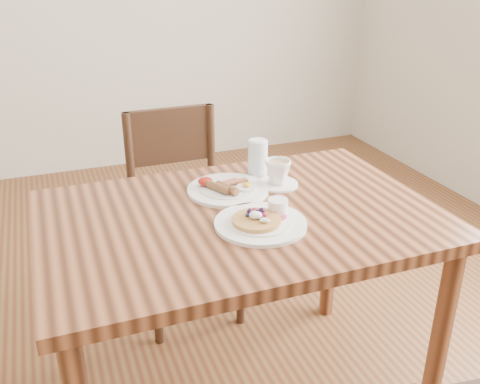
{
  "coord_description": "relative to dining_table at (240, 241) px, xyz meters",
  "views": [
    {
      "loc": [
        -0.52,
        -1.36,
        1.48
      ],
      "look_at": [
        0.0,
        0.0,
        0.82
      ],
      "focal_mm": 40.0,
      "sensor_mm": 36.0,
      "label": 1
    }
  ],
  "objects": [
    {
      "name": "pancake_plate",
      "position": [
        0.03,
        -0.09,
        0.11
      ],
      "size": [
        0.27,
        0.27,
        0.06
      ],
      "color": "white",
      "rests_on": "dining_table"
    },
    {
      "name": "dining_table",
      "position": [
        0.0,
        0.0,
        0.0
      ],
      "size": [
        1.2,
        0.8,
        0.75
      ],
      "color": "brown",
      "rests_on": "ground"
    },
    {
      "name": "chair_far",
      "position": [
        -0.02,
        0.64,
        -0.16
      ],
      "size": [
        0.42,
        0.42,
        0.88
      ],
      "rotation": [
        0.0,
        0.0,
        3.15
      ],
      "color": "#372114",
      "rests_on": "ground"
    },
    {
      "name": "teacup_saucer",
      "position": [
        0.19,
        0.15,
        0.14
      ],
      "size": [
        0.14,
        0.14,
        0.09
      ],
      "color": "white",
      "rests_on": "dining_table"
    },
    {
      "name": "breakfast_plate",
      "position": [
        0.01,
        0.16,
        0.11
      ],
      "size": [
        0.27,
        0.27,
        0.04
      ],
      "color": "white",
      "rests_on": "dining_table"
    },
    {
      "name": "water_glass",
      "position": [
        0.17,
        0.26,
        0.16
      ],
      "size": [
        0.07,
        0.07,
        0.13
      ],
      "primitive_type": "cylinder",
      "color": "silver",
      "rests_on": "dining_table"
    }
  ]
}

